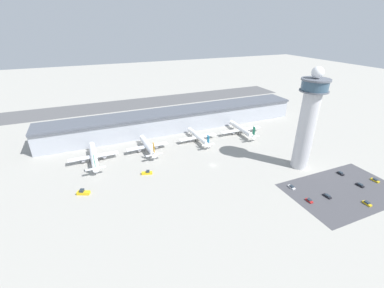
% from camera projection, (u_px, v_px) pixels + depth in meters
% --- Properties ---
extents(ground_plane, '(1000.00, 1000.00, 0.00)m').
position_uv_depth(ground_plane, '(213.00, 165.00, 170.24)').
color(ground_plane, '#9E9B93').
extents(terminal_building, '(223.73, 25.00, 17.46)m').
position_uv_depth(terminal_building, '(177.00, 120.00, 224.68)').
color(terminal_building, '#A3A8B2').
rests_on(terminal_building, ground).
extents(runway_strip, '(335.60, 44.00, 0.01)m').
position_uv_depth(runway_strip, '(151.00, 102.00, 305.35)').
color(runway_strip, '#515154').
rests_on(runway_strip, ground).
extents(control_tower, '(16.33, 16.33, 63.96)m').
position_uv_depth(control_tower, '(308.00, 119.00, 155.15)').
color(control_tower, '#BCBCC1').
rests_on(control_tower, ground).
extents(parking_lot_surface, '(64.00, 40.00, 0.01)m').
position_uv_depth(parking_lot_surface, '(344.00, 191.00, 144.72)').
color(parking_lot_surface, '#424247').
rests_on(parking_lot_surface, ground).
extents(airplane_gate_alpha, '(32.50, 38.67, 13.75)m').
position_uv_depth(airplane_gate_alpha, '(94.00, 156.00, 172.38)').
color(airplane_gate_alpha, silver).
rests_on(airplane_gate_alpha, ground).
extents(airplane_gate_bravo, '(30.69, 33.72, 13.33)m').
position_uv_depth(airplane_gate_bravo, '(148.00, 146.00, 186.93)').
color(airplane_gate_bravo, silver).
rests_on(airplane_gate_bravo, ground).
extents(airplane_gate_charlie, '(31.39, 35.24, 11.59)m').
position_uv_depth(airplane_gate_charlie, '(198.00, 137.00, 203.15)').
color(airplane_gate_charlie, white).
rests_on(airplane_gate_charlie, ground).
extents(airplane_gate_delta, '(36.98, 36.68, 12.80)m').
position_uv_depth(airplane_gate_delta, '(242.00, 129.00, 216.22)').
color(airplane_gate_delta, white).
rests_on(airplane_gate_delta, ground).
extents(service_truck_catering, '(7.32, 5.13, 3.06)m').
position_uv_depth(service_truck_catering, '(83.00, 193.00, 141.35)').
color(service_truck_catering, black).
rests_on(service_truck_catering, ground).
extents(service_truck_fuel, '(6.95, 3.98, 2.47)m').
position_uv_depth(service_truck_fuel, '(147.00, 173.00, 160.25)').
color(service_truck_fuel, black).
rests_on(service_truck_fuel, ground).
extents(car_yellow_taxi, '(1.98, 4.44, 1.49)m').
position_uv_depth(car_yellow_taxi, '(291.00, 187.00, 146.89)').
color(car_yellow_taxi, black).
rests_on(car_yellow_taxi, ground).
extents(car_navy_sedan, '(1.98, 4.68, 1.37)m').
position_uv_depth(car_navy_sedan, '(327.00, 196.00, 139.31)').
color(car_navy_sedan, black).
rests_on(car_navy_sedan, ground).
extents(car_red_hatchback, '(1.94, 4.03, 1.37)m').
position_uv_depth(car_red_hatchback, '(309.00, 201.00, 135.85)').
color(car_red_hatchback, black).
rests_on(car_red_hatchback, ground).
extents(car_silver_sedan, '(1.87, 4.58, 1.53)m').
position_uv_depth(car_silver_sedan, '(360.00, 185.00, 148.60)').
color(car_silver_sedan, black).
rests_on(car_silver_sedan, ground).
extents(car_green_van, '(1.92, 4.80, 1.48)m').
position_uv_depth(car_green_van, '(375.00, 180.00, 153.22)').
color(car_green_van, black).
rests_on(car_green_van, ground).
extents(car_black_suv, '(1.75, 4.28, 1.59)m').
position_uv_depth(car_black_suv, '(341.00, 173.00, 160.09)').
color(car_black_suv, black).
rests_on(car_black_suv, ground).
extents(car_blue_compact, '(2.02, 4.63, 1.53)m').
position_uv_depth(car_blue_compact, '(367.00, 203.00, 133.63)').
color(car_blue_compact, black).
rests_on(car_blue_compact, ground).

